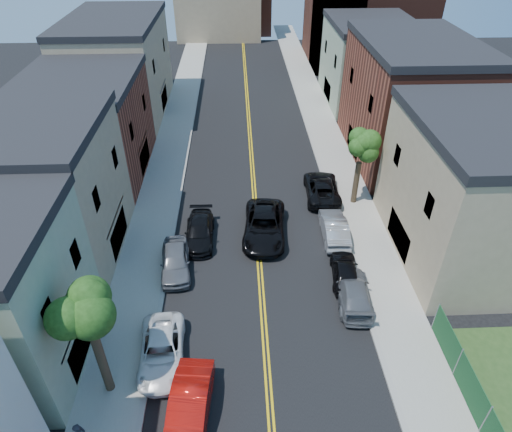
{
  "coord_description": "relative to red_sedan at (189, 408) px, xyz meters",
  "views": [
    {
      "loc": [
        -1.2,
        0.73,
        20.08
      ],
      "look_at": [
        -0.11,
        25.74,
        2.0
      ],
      "focal_mm": 31.18,
      "sensor_mm": 36.0,
      "label": 1
    }
  ],
  "objects": [
    {
      "name": "red_sedan",
      "position": [
        0.0,
        0.0,
        0.0
      ],
      "size": [
        2.23,
        5.19,
        1.66
      ],
      "primitive_type": "imported",
      "rotation": [
        0.0,
        0.0,
        -0.1
      ],
      "color": "red",
      "rests_on": "ground"
    },
    {
      "name": "bldg_right_brick",
      "position": [
        17.8,
        25.7,
        4.17
      ],
      "size": [
        9.0,
        14.0,
        10.0
      ],
      "primitive_type": "cube",
      "color": "brown",
      "rests_on": "ground"
    },
    {
      "name": "black_suv_lane",
      "position": [
        4.3,
        13.8,
        0.04
      ],
      "size": [
        3.46,
        6.52,
        1.75
      ],
      "primitive_type": "imported",
      "rotation": [
        0.0,
        0.0,
        -0.09
      ],
      "color": "black",
      "rests_on": "ground"
    },
    {
      "name": "black_car_left",
      "position": [
        -0.33,
        13.52,
        -0.12
      ],
      "size": [
        2.03,
        4.92,
        1.42
      ],
      "primitive_type": "imported",
      "rotation": [
        0.0,
        0.0,
        -0.01
      ],
      "color": "black",
      "rests_on": "ground"
    },
    {
      "name": "dark_car_right_far",
      "position": [
        9.3,
        18.83,
        -0.05
      ],
      "size": [
        2.85,
        5.76,
        1.57
      ],
      "primitive_type": "imported",
      "rotation": [
        0.0,
        0.0,
        3.1
      ],
      "color": "black",
      "rests_on": "ground"
    },
    {
      "name": "curb_right",
      "position": [
        9.95,
        27.7,
        -0.76
      ],
      "size": [
        0.3,
        100.0,
        0.15
      ],
      "primitive_type": "cube",
      "color": "gray",
      "rests_on": "ground"
    },
    {
      "name": "white_pickup",
      "position": [
        -1.7,
        3.36,
        -0.13
      ],
      "size": [
        2.7,
        5.18,
        1.39
      ],
      "primitive_type": "imported",
      "rotation": [
        0.0,
        0.0,
        0.08
      ],
      "color": "white",
      "rests_on": "ground"
    },
    {
      "name": "backdrop_center",
      "position": [
        3.8,
        73.7,
        4.17
      ],
      "size": [
        10.0,
        8.0,
        10.0
      ],
      "primitive_type": "cube",
      "color": "brown",
      "rests_on": "ground"
    },
    {
      "name": "bldg_left_brick",
      "position": [
        -10.2,
        23.7,
        3.17
      ],
      "size": [
        9.0,
        12.0,
        8.0
      ],
      "primitive_type": "cube",
      "color": "brown",
      "rests_on": "ground"
    },
    {
      "name": "church",
      "position": [
        20.13,
        54.77,
        6.41
      ],
      "size": [
        16.2,
        14.2,
        22.6
      ],
      "color": "#4C2319",
      "rests_on": "ground"
    },
    {
      "name": "bldg_right_tan",
      "position": [
        17.8,
        11.7,
        3.67
      ],
      "size": [
        9.0,
        12.0,
        9.0
      ],
      "primitive_type": "cube",
      "color": "#998466",
      "rests_on": "ground"
    },
    {
      "name": "bldg_left_tan_far",
      "position": [
        -10.2,
        37.7,
        3.92
      ],
      "size": [
        9.0,
        16.0,
        9.5
      ],
      "primitive_type": "cube",
      "color": "#998466",
      "rests_on": "ground"
    },
    {
      "name": "tree_left_mid",
      "position": [
        -4.08,
        1.71,
        5.75
      ],
      "size": [
        5.2,
        5.2,
        9.29
      ],
      "color": "#36261B",
      "rests_on": "sidewalk_left"
    },
    {
      "name": "tree_right_far",
      "position": [
        11.72,
        17.7,
        4.93
      ],
      "size": [
        4.4,
        4.4,
        8.03
      ],
      "color": "#36261B",
      "rests_on": "sidewalk_right"
    },
    {
      "name": "sidewalk_left",
      "position": [
        -4.1,
        27.7,
        -0.76
      ],
      "size": [
        3.2,
        100.0,
        0.15
      ],
      "primitive_type": "cube",
      "color": "gray",
      "rests_on": "ground"
    },
    {
      "name": "grey_car_right",
      "position": [
        9.3,
        7.17,
        -0.12
      ],
      "size": [
        2.38,
        5.04,
        1.42
      ],
      "primitive_type": "imported",
      "rotation": [
        0.0,
        0.0,
        3.06
      ],
      "color": "slate",
      "rests_on": "ground"
    },
    {
      "name": "backdrop_left",
      "position": [
        -0.2,
        69.7,
        5.17
      ],
      "size": [
        14.0,
        8.0,
        12.0
      ],
      "primitive_type": "cube",
      "color": "#998466",
      "rests_on": "ground"
    },
    {
      "name": "sidewalk_right",
      "position": [
        11.7,
        27.7,
        -0.76
      ],
      "size": [
        3.2,
        100.0,
        0.15
      ],
      "primitive_type": "cube",
      "color": "gray",
      "rests_on": "ground"
    },
    {
      "name": "grey_car_left",
      "position": [
        -1.7,
        10.36,
        -0.04
      ],
      "size": [
        2.32,
        4.78,
        1.57
      ],
      "primitive_type": "imported",
      "rotation": [
        0.0,
        0.0,
        0.1
      ],
      "color": "slate",
      "rests_on": "ground"
    },
    {
      "name": "silver_car_right",
      "position": [
        9.3,
        13.42,
        -0.05
      ],
      "size": [
        1.78,
        4.8,
        1.57
      ],
      "primitive_type": "imported",
      "rotation": [
        0.0,
        0.0,
        3.12
      ],
      "color": "#A2A3A9",
      "rests_on": "ground"
    },
    {
      "name": "black_car_right",
      "position": [
        9.18,
        8.98,
        -0.13
      ],
      "size": [
        2.09,
        4.28,
        1.41
      ],
      "primitive_type": "imported",
      "rotation": [
        0.0,
        0.0,
        3.03
      ],
      "color": "black",
      "rests_on": "ground"
    },
    {
      "name": "curb_left",
      "position": [
        -2.35,
        27.7,
        -0.76
      ],
      "size": [
        0.3,
        100.0,
        0.15
      ],
      "primitive_type": "cube",
      "color": "gray",
      "rests_on": "ground"
    },
    {
      "name": "bldg_left_tan_near",
      "position": [
        -10.2,
        12.7,
        3.67
      ],
      "size": [
        9.0,
        10.0,
        9.0
      ],
      "primitive_type": "cube",
      "color": "#998466",
      "rests_on": "ground"
    },
    {
      "name": "bldg_right_palegrn",
      "position": [
        17.8,
        39.7,
        3.42
      ],
      "size": [
        9.0,
        12.0,
        8.5
      ],
      "primitive_type": "cube",
      "color": "gray",
      "rests_on": "ground"
    }
  ]
}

